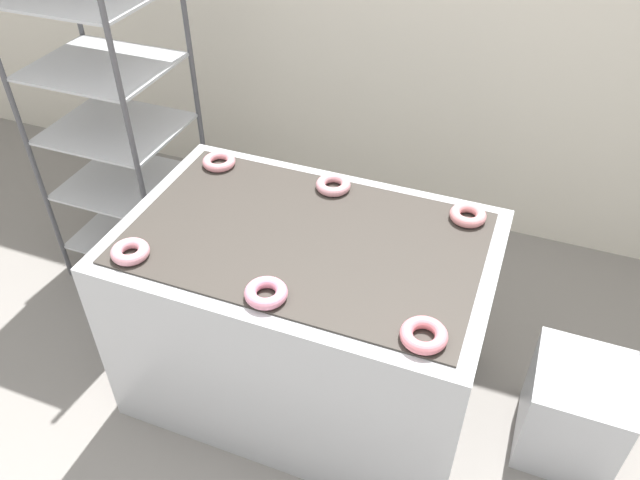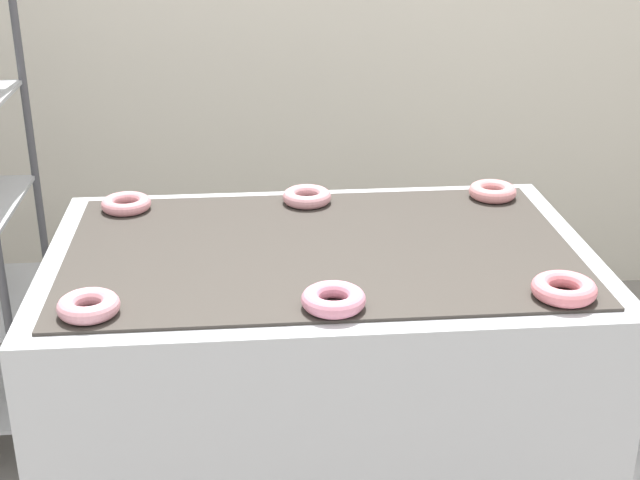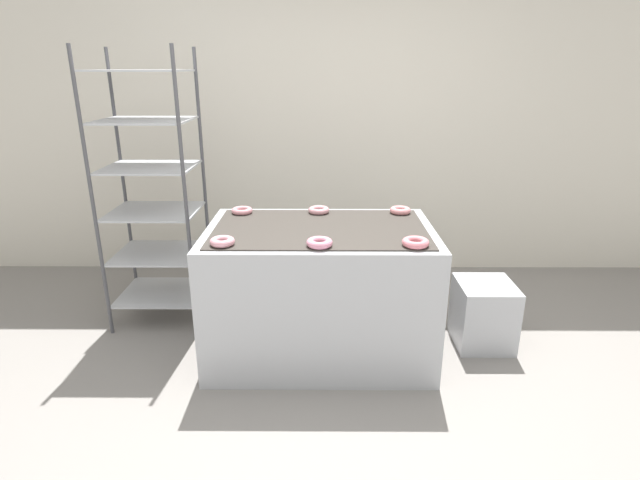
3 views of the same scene
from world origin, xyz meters
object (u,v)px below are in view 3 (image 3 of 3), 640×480
Objects in this scene: donut_far_left at (242,211)px; donut_far_center at (319,210)px; donut_near_right at (416,242)px; fryer_machine at (320,291)px; donut_near_center at (319,243)px; glaze_bin at (483,314)px; baking_rack_cart at (152,190)px; donut_near_left at (222,242)px; donut_far_right at (400,210)px.

donut_far_left is 0.50m from donut_far_center.
donut_near_right is 1.06× the size of donut_far_left.
donut_near_center is at bearing -90.15° from fryer_machine.
donut_far_center reaches higher than glaze_bin.
baking_rack_cart is 13.96× the size of donut_near_left.
donut_near_center is 1.02× the size of donut_far_center.
donut_far_right is at bearing 157.41° from glaze_bin.
donut_near_center reaches higher than donut_far_left.
donut_far_right reaches higher than glaze_bin.
glaze_bin is 1.27m from donut_far_center.
fryer_machine is 0.75m from donut_near_right.
fryer_machine is 10.08× the size of donut_far_right.
donut_near_left is 0.92× the size of donut_near_right.
baking_rack_cart reaches higher than donut_far_left.
glaze_bin is at bearing 14.17° from donut_near_left.
donut_far_center is (1.13, -0.14, -0.10)m from baking_rack_cart.
donut_near_left is at bearing -129.04° from donut_far_center.
donut_near_left reaches higher than glaze_bin.
donut_near_right is (1.65, -0.78, -0.10)m from baking_rack_cart.
baking_rack_cart is 1.67m from donut_far_right.
donut_far_left is 1.04m from donut_far_right.
donut_far_center is 0.53m from donut_far_right.
donut_far_center is at bearing 129.16° from donut_near_right.
fryer_machine is 9.90× the size of donut_far_center.
donut_near_right is (0.51, -0.32, 0.43)m from fryer_machine.
donut_near_center is (-1.07, -0.42, 0.64)m from glaze_bin.
baking_rack_cart reaches higher than donut_near_right.
donut_near_left and donut_near_right have the same top height.
fryer_machine is 9.70× the size of donut_near_center.
donut_near_right is at bearing -31.63° from donut_far_left.
donut_far_left is (-1.58, 0.22, 0.63)m from glaze_bin.
baking_rack_cart reaches higher than fryer_machine.
donut_far_center is (-0.01, 0.65, -0.00)m from donut_near_center.
donut_near_center is 1.04× the size of donut_far_right.
baking_rack_cart is 1.14m from donut_far_center.
donut_near_center is (1.14, -0.79, -0.10)m from baking_rack_cart.
donut_far_right reaches higher than donut_far_center.
baking_rack_cart reaches higher than donut_near_left.
glaze_bin is 3.09× the size of donut_far_left.
donut_far_center is at bearing 90.75° from donut_near_center.
baking_rack_cart is at bearing 158.16° from fryer_machine.
donut_far_right is (0.53, 0.64, -0.00)m from donut_near_center.
donut_far_right is at bearing -0.58° from donut_far_center.
donut_near_center is (0.52, -0.02, -0.00)m from donut_near_left.
glaze_bin is at bearing 36.48° from donut_near_right.
donut_near_center is at bearing -1.65° from donut_near_left.
glaze_bin is 3.01× the size of donut_near_center.
baking_rack_cart is at bearing 175.06° from donut_far_right.
donut_far_left reaches higher than fryer_machine.
baking_rack_cart reaches higher than glaze_bin.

